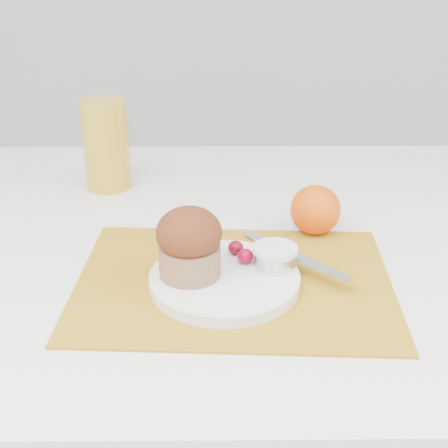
{
  "coord_description": "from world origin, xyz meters",
  "views": [
    {
      "loc": [
        -0.05,
        -0.76,
        1.17
      ],
      "look_at": [
        -0.05,
        -0.01,
        0.8
      ],
      "focal_mm": 50.0,
      "sensor_mm": 36.0,
      "label": 1
    }
  ],
  "objects_px": {
    "plate": "(225,280)",
    "orange": "(315,210)",
    "table": "(250,428)",
    "muffin": "(189,243)",
    "juice_glass": "(106,145)"
  },
  "relations": [
    {
      "from": "table",
      "to": "juice_glass",
      "type": "xyz_separation_m",
      "value": [
        -0.24,
        0.19,
        0.45
      ]
    },
    {
      "from": "orange",
      "to": "table",
      "type": "bearing_deg",
      "value": -174.28
    },
    {
      "from": "table",
      "to": "plate",
      "type": "distance_m",
      "value": 0.41
    },
    {
      "from": "table",
      "to": "orange",
      "type": "distance_m",
      "value": 0.42
    },
    {
      "from": "table",
      "to": "muffin",
      "type": "distance_m",
      "value": 0.47
    },
    {
      "from": "muffin",
      "to": "plate",
      "type": "bearing_deg",
      "value": -3.45
    },
    {
      "from": "table",
      "to": "juice_glass",
      "type": "distance_m",
      "value": 0.55
    },
    {
      "from": "plate",
      "to": "orange",
      "type": "distance_m",
      "value": 0.2
    },
    {
      "from": "plate",
      "to": "table",
      "type": "bearing_deg",
      "value": 72.49
    },
    {
      "from": "table",
      "to": "muffin",
      "type": "relative_size",
      "value": 13.45
    },
    {
      "from": "table",
      "to": "plate",
      "type": "xyz_separation_m",
      "value": [
        -0.05,
        -0.14,
        0.39
      ]
    },
    {
      "from": "muffin",
      "to": "juice_glass",
      "type": "bearing_deg",
      "value": 114.99
    },
    {
      "from": "plate",
      "to": "juice_glass",
      "type": "bearing_deg",
      "value": 120.65
    },
    {
      "from": "table",
      "to": "orange",
      "type": "xyz_separation_m",
      "value": [
        0.09,
        0.01,
        0.41
      ]
    },
    {
      "from": "plate",
      "to": "orange",
      "type": "relative_size",
      "value": 2.56
    }
  ]
}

